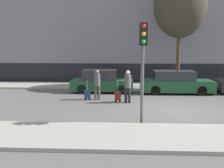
{
  "coord_description": "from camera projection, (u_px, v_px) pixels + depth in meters",
  "views": [
    {
      "loc": [
        -2.27,
        -11.47,
        2.87
      ],
      "look_at": [
        -2.95,
        1.8,
        0.95
      ],
      "focal_mm": 40.0,
      "sensor_mm": 36.0,
      "label": 1
    }
  ],
  "objects": [
    {
      "name": "ground_plane",
      "position": [
        173.0,
        110.0,
        11.63
      ],
      "size": [
        80.0,
        80.0,
        0.0
      ],
      "primitive_type": "plane",
      "color": "#565451"
    },
    {
      "name": "sidewalk_near",
      "position": [
        196.0,
        137.0,
        7.92
      ],
      "size": [
        28.0,
        2.5,
        0.12
      ],
      "color": "gray",
      "rests_on": "ground_plane"
    },
    {
      "name": "sidewalk_far",
      "position": [
        155.0,
        86.0,
        18.55
      ],
      "size": [
        28.0,
        3.0,
        0.12
      ],
      "color": "gray",
      "rests_on": "ground_plane"
    },
    {
      "name": "building_facade",
      "position": [
        152.0,
        8.0,
        21.2
      ],
      "size": [
        28.0,
        2.82,
        12.53
      ],
      "color": "slate",
      "rests_on": "ground_plane"
    },
    {
      "name": "parked_car_0",
      "position": [
        102.0,
        82.0,
        16.34
      ],
      "size": [
        3.97,
        1.71,
        1.47
      ],
      "color": "#194728",
      "rests_on": "ground_plane"
    },
    {
      "name": "parked_car_1",
      "position": [
        175.0,
        83.0,
        15.93
      ],
      "size": [
        4.52,
        1.73,
        1.44
      ],
      "color": "#194728",
      "rests_on": "ground_plane"
    },
    {
      "name": "pedestrian_left",
      "position": [
        97.0,
        83.0,
        13.85
      ],
      "size": [
        0.35,
        0.34,
        1.68
      ],
      "rotation": [
        0.0,
        0.0,
        0.18
      ],
      "color": "#4C4233",
      "rests_on": "ground_plane"
    },
    {
      "name": "trolley_left",
      "position": [
        87.0,
        94.0,
        13.87
      ],
      "size": [
        0.34,
        0.29,
        1.13
      ],
      "color": "navy",
      "rests_on": "ground_plane"
    },
    {
      "name": "pedestrian_right",
      "position": [
        128.0,
        84.0,
        13.05
      ],
      "size": [
        0.34,
        0.34,
        1.72
      ],
      "rotation": [
        0.0,
        0.0,
        -0.32
      ],
      "color": "#23232D",
      "rests_on": "ground_plane"
    },
    {
      "name": "trolley_right",
      "position": [
        118.0,
        96.0,
        13.34
      ],
      "size": [
        0.34,
        0.29,
        1.07
      ],
      "color": "maroon",
      "rests_on": "ground_plane"
    },
    {
      "name": "traffic_light",
      "position": [
        143.0,
        53.0,
        9.0
      ],
      "size": [
        0.28,
        0.47,
        3.76
      ],
      "color": "#515154",
      "rests_on": "ground_plane"
    },
    {
      "name": "bare_tree_near_crossing",
      "position": [
        180.0,
        6.0,
        17.03
      ],
      "size": [
        3.59,
        3.59,
        7.83
      ],
      "color": "#4C3826",
      "rests_on": "sidewalk_far"
    }
  ]
}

